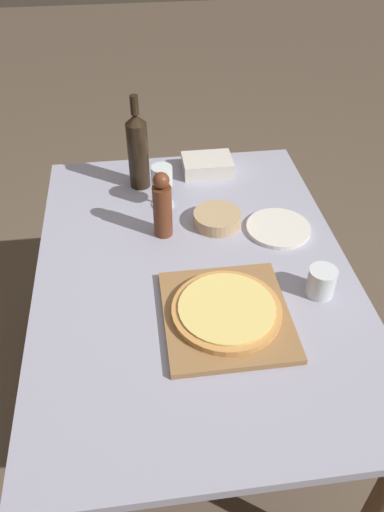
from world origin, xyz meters
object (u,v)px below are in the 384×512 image
at_px(wine_glass, 162,179).
at_px(pepper_mill, 162,206).
at_px(pizza, 227,310).
at_px(wine_bottle, 138,150).
at_px(small_bowl, 217,218).

bearing_deg(wine_glass, pepper_mill, -94.63).
bearing_deg(pizza, wine_glass, 102.55).
bearing_deg(wine_glass, wine_bottle, 117.69).
xyz_separation_m(wine_glass, small_bowl, (0.17, -0.13, -0.08)).
bearing_deg(small_bowl, wine_glass, 141.67).
height_order(pepper_mill, small_bowl, pepper_mill).
distance_m(wine_bottle, pepper_mill, 0.30).
distance_m(pizza, wine_glass, 0.56).
relative_size(pizza, wine_glass, 1.95).
height_order(wine_bottle, wine_glass, wine_bottle).
relative_size(pizza, small_bowl, 1.88).
xyz_separation_m(pizza, pepper_mill, (-0.13, 0.38, 0.08)).
xyz_separation_m(pepper_mill, wine_glass, (0.01, 0.16, -0.00)).
distance_m(pizza, pepper_mill, 0.41).
height_order(wine_glass, small_bowl, wine_glass).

